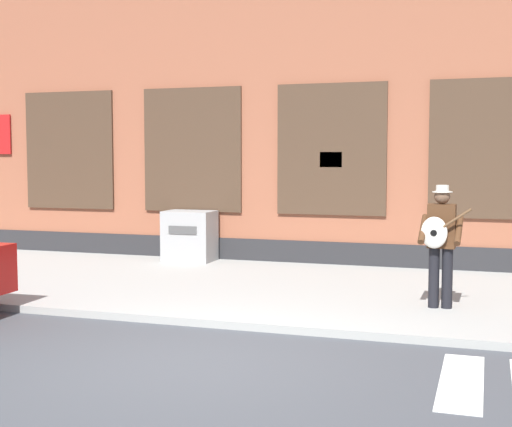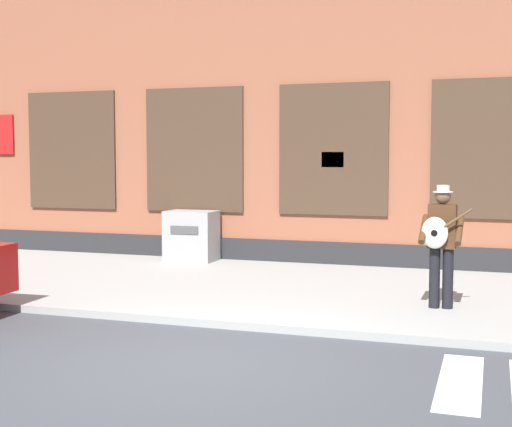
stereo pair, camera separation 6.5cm
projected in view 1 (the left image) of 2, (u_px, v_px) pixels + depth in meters
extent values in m
plane|color=#424449|center=(197.00, 363.00, 7.68)|extent=(160.00, 160.00, 0.00)
cube|color=#9E9E99|center=(296.00, 290.00, 11.64)|extent=(28.00, 5.31, 0.11)
cube|color=#99563D|center=(351.00, 90.00, 15.77)|extent=(28.00, 4.00, 7.42)
cube|color=#28282B|center=(330.00, 256.00, 14.12)|extent=(28.00, 0.04, 0.55)
cube|color=#473323|center=(69.00, 150.00, 15.78)|extent=(2.18, 0.06, 2.58)
cube|color=black|center=(69.00, 150.00, 15.77)|extent=(2.06, 0.03, 2.46)
cube|color=#473323|center=(192.00, 150.00, 14.86)|extent=(2.18, 0.06, 2.58)
cube|color=black|center=(192.00, 150.00, 14.85)|extent=(2.06, 0.03, 2.46)
cube|color=#473323|center=(331.00, 149.00, 13.95)|extent=(2.18, 0.06, 2.58)
cube|color=black|center=(331.00, 149.00, 13.94)|extent=(2.06, 0.03, 2.46)
cube|color=#473323|center=(490.00, 149.00, 13.03)|extent=(2.18, 0.06, 2.58)
cube|color=black|center=(490.00, 149.00, 13.02)|extent=(2.06, 0.03, 2.46)
cube|color=yellow|center=(331.00, 160.00, 13.95)|extent=(0.44, 0.02, 0.30)
cube|color=silver|center=(461.00, 381.00, 7.05)|extent=(0.42, 1.90, 0.01)
cube|color=silver|center=(0.00, 266.00, 9.77)|extent=(0.07, 0.24, 0.12)
cylinder|color=black|center=(447.00, 278.00, 9.98)|extent=(0.15, 0.15, 0.85)
cylinder|color=black|center=(434.00, 278.00, 10.02)|extent=(0.15, 0.15, 0.85)
cube|color=#4C2D19|center=(442.00, 226.00, 9.95)|extent=(0.39, 0.24, 0.62)
sphere|color=brown|center=(442.00, 196.00, 9.92)|extent=(0.22, 0.22, 0.22)
cylinder|color=beige|center=(442.00, 192.00, 9.91)|extent=(0.28, 0.28, 0.02)
cylinder|color=beige|center=(442.00, 188.00, 9.91)|extent=(0.18, 0.18, 0.09)
cylinder|color=#4C2D19|center=(459.00, 230.00, 9.78)|extent=(0.11, 0.51, 0.39)
cylinder|color=#4C2D19|center=(423.00, 229.00, 9.94)|extent=(0.11, 0.51, 0.39)
ellipsoid|color=silver|center=(434.00, 233.00, 9.82)|extent=(0.36, 0.14, 0.44)
cylinder|color=black|center=(434.00, 233.00, 9.76)|extent=(0.09, 0.01, 0.09)
cylinder|color=brown|center=(454.00, 220.00, 9.69)|extent=(0.47, 0.06, 0.34)
cube|color=#9E9E9E|center=(190.00, 236.00, 14.57)|extent=(1.00, 0.69, 1.02)
cube|color=#4C4C4C|center=(182.00, 230.00, 14.22)|extent=(0.60, 0.02, 0.16)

